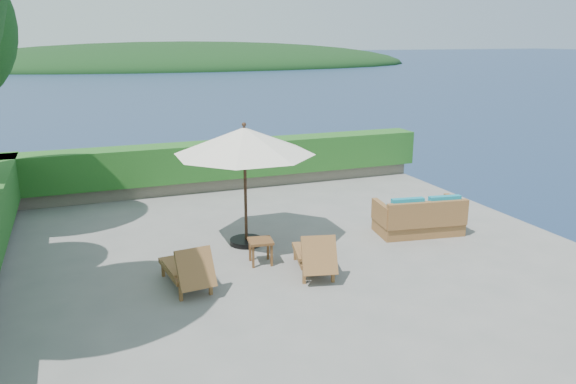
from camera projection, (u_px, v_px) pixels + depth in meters
name	position (u px, v px, depth m)	size (l,w,h in m)	color
ground	(288.00, 257.00, 11.15)	(12.00, 12.00, 0.00)	gray
foundation	(288.00, 327.00, 11.56)	(12.00, 12.00, 3.00)	#50493F
offshore_island	(186.00, 66.00, 146.63)	(126.00, 57.60, 12.60)	black
planter_wall_far	(219.00, 182.00, 16.14)	(12.00, 0.60, 0.36)	gray
hedge_far	(218.00, 160.00, 15.97)	(12.40, 0.90, 1.00)	#154B19
patio_umbrella	(244.00, 142.00, 11.26)	(3.76, 3.76, 2.58)	black
lounge_left	(188.00, 269.00, 9.66)	(0.77, 1.55, 0.86)	brown
lounge_right	(315.00, 255.00, 10.27)	(0.95, 1.60, 0.86)	brown
side_table	(261.00, 244.00, 10.71)	(0.51, 0.51, 0.48)	brown
wicker_loveseat	(420.00, 218.00, 12.36)	(1.99, 1.22, 0.92)	brown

